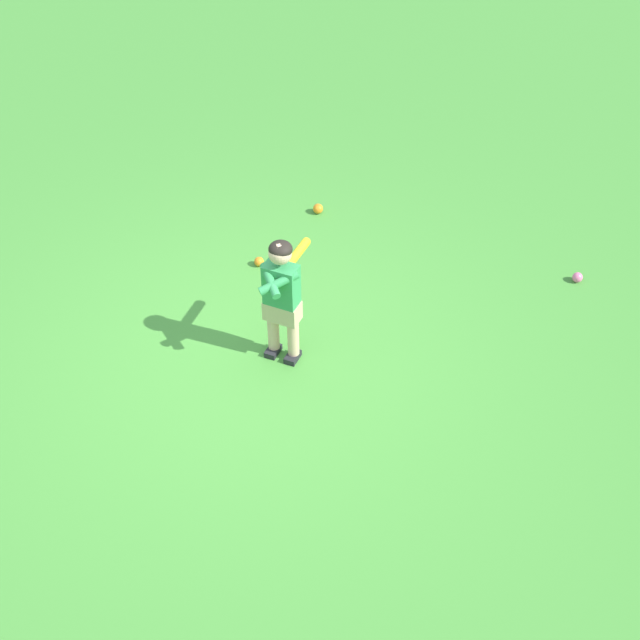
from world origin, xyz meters
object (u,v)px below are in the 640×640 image
(play_ball_far_right, at_px, (259,262))
(play_ball_by_bucket, at_px, (318,209))
(play_ball_near_batter, at_px, (577,277))
(child_batter, at_px, (282,291))

(play_ball_far_right, bearing_deg, play_ball_by_bucket, 166.92)
(play_ball_far_right, height_order, play_ball_near_batter, play_ball_near_batter)
(play_ball_near_batter, distance_m, play_ball_by_bucket, 2.50)
(play_ball_near_batter, bearing_deg, play_ball_by_bucket, -96.03)
(play_ball_far_right, xyz_separation_m, play_ball_by_bucket, (-0.96, 0.22, 0.01))
(child_batter, height_order, play_ball_near_batter, child_batter)
(play_ball_far_right, distance_m, play_ball_near_batter, 2.79)
(child_batter, bearing_deg, play_ball_near_batter, 129.12)
(play_ball_far_right, xyz_separation_m, play_ball_near_batter, (-0.70, 2.71, 0.00))
(play_ball_near_batter, height_order, play_ball_by_bucket, play_ball_by_bucket)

